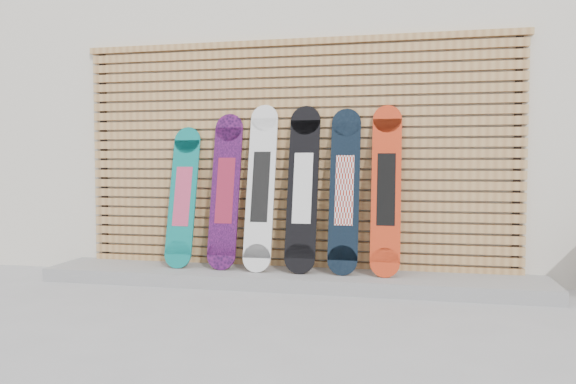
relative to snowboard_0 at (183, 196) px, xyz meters
name	(u,v)px	position (x,y,z in m)	size (l,w,h in m)	color
ground	(288,304)	(1.21, -0.77, -0.79)	(80.00, 80.00, 0.00)	#98989B
building	(377,113)	(1.71, 2.73, 1.01)	(12.00, 5.00, 3.60)	beige
concrete_step	(288,278)	(1.06, -0.09, -0.73)	(4.60, 0.70, 0.12)	gray
slat_wall	(294,154)	(1.06, 0.20, 0.41)	(4.26, 0.08, 2.29)	#B07F49
snowboard_0	(183,196)	(0.00, 0.00, 0.00)	(0.27, 0.35, 1.35)	#0B716E
snowboard_1	(225,190)	(0.43, 0.00, 0.06)	(0.27, 0.34, 1.48)	black
snowboard_2	(261,187)	(0.79, -0.02, 0.10)	(0.26, 0.38, 1.56)	silver
snowboard_3	(303,188)	(1.18, -0.01, 0.09)	(0.28, 0.37, 1.54)	black
snowboard_4	(344,190)	(1.57, -0.01, 0.08)	(0.27, 0.36, 1.51)	black
snowboard_5	(386,189)	(1.94, -0.01, 0.09)	(0.26, 0.37, 1.53)	red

